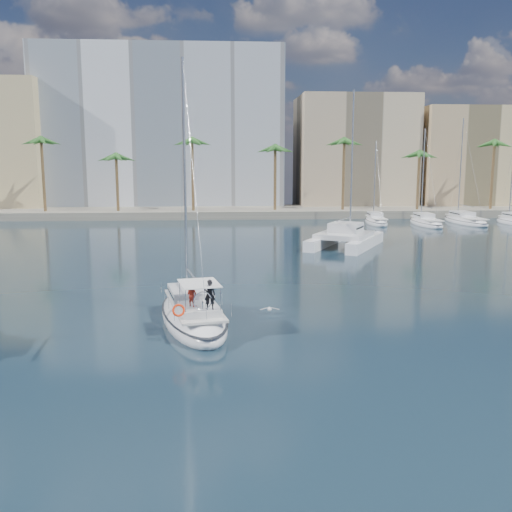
{
  "coord_description": "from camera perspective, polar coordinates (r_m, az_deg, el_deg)",
  "views": [
    {
      "loc": [
        -2.39,
        -32.01,
        8.83
      ],
      "look_at": [
        -0.13,
        1.5,
        3.21
      ],
      "focal_mm": 40.0,
      "sensor_mm": 36.0,
      "label": 1
    }
  ],
  "objects": [
    {
      "name": "quay",
      "position": [
        93.4,
        -2.39,
        4.44
      ],
      "size": [
        120.0,
        14.0,
        1.2
      ],
      "primitive_type": "cube",
      "color": "gray",
      "rests_on": "ground"
    },
    {
      "name": "building_modern",
      "position": [
        105.57,
        -9.29,
        12.19
      ],
      "size": [
        42.0,
        16.0,
        28.0
      ],
      "primitive_type": "cube",
      "color": "white",
      "rests_on": "ground"
    },
    {
      "name": "moored_yacht_c",
      "position": [
        87.02,
        20.19,
        3.09
      ],
      "size": [
        3.98,
        12.33,
        15.54
      ],
      "primitive_type": null,
      "rotation": [
        0.0,
        0.0,
        0.03
      ],
      "color": "white",
      "rests_on": "ground"
    },
    {
      "name": "seagull",
      "position": [
        33.35,
        1.37,
        -5.31
      ],
      "size": [
        1.15,
        0.5,
        0.21
      ],
      "color": "silver",
      "rests_on": "ground"
    },
    {
      "name": "main_sloop",
      "position": [
        31.64,
        -6.3,
        -5.84
      ],
      "size": [
        5.19,
        10.65,
        15.16
      ],
      "rotation": [
        0.0,
        0.0,
        0.2
      ],
      "color": "white",
      "rests_on": "ground"
    },
    {
      "name": "palm_centre",
      "position": [
        89.05,
        -2.36,
        10.43
      ],
      "size": [
        3.6,
        3.6,
        12.3
      ],
      "color": "brown",
      "rests_on": "ground"
    },
    {
      "name": "building_beige",
      "position": [
        104.89,
        9.73,
        10.01
      ],
      "size": [
        20.0,
        14.0,
        20.0
      ],
      "primitive_type": "cube",
      "color": "tan",
      "rests_on": "ground"
    },
    {
      "name": "palm_right",
      "position": [
        96.17,
        18.66,
        9.88
      ],
      "size": [
        3.6,
        3.6,
        12.3
      ],
      "color": "brown",
      "rests_on": "ground"
    },
    {
      "name": "moored_yacht_b",
      "position": [
        82.72,
        16.63,
        2.98
      ],
      "size": [
        3.32,
        10.83,
        13.72
      ],
      "primitive_type": null,
      "rotation": [
        0.0,
        0.0,
        -0.02
      ],
      "color": "white",
      "rests_on": "ground"
    },
    {
      "name": "building_tan_right",
      "position": [
        109.42,
        20.33,
        9.01
      ],
      "size": [
        18.0,
        12.0,
        18.0
      ],
      "primitive_type": "cube",
      "color": "tan",
      "rests_on": "ground"
    },
    {
      "name": "catamaran",
      "position": [
        59.79,
        8.91,
        1.97
      ],
      "size": [
        10.01,
        12.15,
        16.01
      ],
      "rotation": [
        0.0,
        0.0,
        -0.5
      ],
      "color": "white",
      "rests_on": "ground"
    },
    {
      "name": "moored_yacht_a",
      "position": [
        82.59,
        11.91,
        3.16
      ],
      "size": [
        3.37,
        9.52,
        11.9
      ],
      "primitive_type": null,
      "rotation": [
        0.0,
        0.0,
        -0.07
      ],
      "color": "white",
      "rests_on": "ground"
    },
    {
      "name": "palm_left",
      "position": [
        94.46,
        -23.76,
        9.59
      ],
      "size": [
        3.6,
        3.6,
        12.3
      ],
      "color": "brown",
      "rests_on": "ground"
    },
    {
      "name": "ground",
      "position": [
        33.29,
        0.4,
        -5.88
      ],
      "size": [
        160.0,
        160.0,
        0.0
      ],
      "primitive_type": "plane",
      "color": "black",
      "rests_on": "ground"
    }
  ]
}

